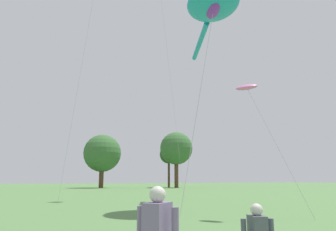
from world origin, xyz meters
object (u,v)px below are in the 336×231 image
object	(u,v)px
small_kite_streamer_purple	(247,88)
tree_pine_center	(176,149)
tree_broad_distant	(169,155)
tree_oak_right	(102,153)
big_show_kite	(212,7)

from	to	relation	value
small_kite_streamer_purple	tree_pine_center	bearing A→B (deg)	-58.01
small_kite_streamer_purple	tree_pine_center	size ratio (longest dim) A/B	0.53
tree_pine_center	tree_broad_distant	distance (m)	2.86
small_kite_streamer_purple	tree_broad_distant	bearing A→B (deg)	-56.43
tree_broad_distant	tree_pine_center	bearing A→B (deg)	-73.85
tree_oak_right	small_kite_streamer_purple	bearing A→B (deg)	-93.96
big_show_kite	tree_pine_center	world-z (taller)	big_show_kite
tree_oak_right	big_show_kite	bearing A→B (deg)	-93.32
tree_broad_distant	small_kite_streamer_purple	bearing A→B (deg)	-109.17
big_show_kite	tree_broad_distant	xyz separation A→B (m)	(17.59, 48.70, -5.85)
tree_pine_center	tree_oak_right	distance (m)	16.02
big_show_kite	tree_oak_right	size ratio (longest dim) A/B	1.22
big_show_kite	tree_oak_right	world-z (taller)	big_show_kite
big_show_kite	small_kite_streamer_purple	bearing A→B (deg)	8.55
small_kite_streamer_purple	tree_oak_right	bearing A→B (deg)	-41.22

